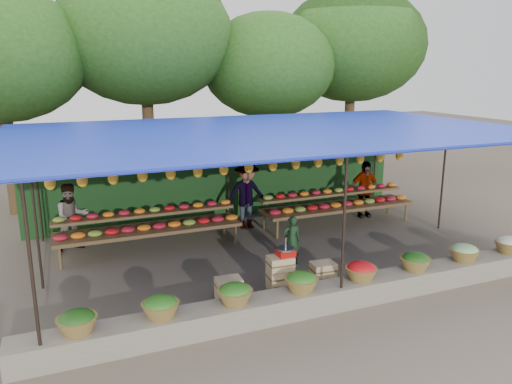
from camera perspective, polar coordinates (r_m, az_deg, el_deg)
name	(u,v)px	position (r m, az deg, el deg)	size (l,w,h in m)	color
ground	(272,254)	(11.40, 1.83, -7.04)	(60.00, 60.00, 0.00)	brown
stone_curb	(336,295)	(9.09, 9.14, -11.52)	(10.60, 0.55, 0.40)	#686153
stall_canopy	(272,135)	(10.79, 1.82, 6.49)	(10.80, 6.60, 2.82)	black
produce_baskets	(332,277)	(8.89, 8.68, -9.53)	(8.98, 0.58, 0.34)	brown
netting_backdrop	(226,173)	(13.87, -3.50, 2.13)	(10.60, 0.06, 2.50)	#1D4117
tree_row	(209,48)	(16.53, -5.44, 16.04)	(16.51, 5.50, 7.12)	#3D2816
fruit_table_left	(149,224)	(11.73, -12.12, -3.61)	(4.21, 0.95, 0.93)	#452E1B
fruit_table_right	(337,202)	(13.48, 9.22, -1.18)	(4.21, 0.95, 0.93)	#452E1B
crate_counter	(279,280)	(9.28, 2.62, -10.04)	(2.37, 0.37, 0.77)	tan
weighing_scale	(286,251)	(9.13, 3.40, -6.80)	(0.33, 0.33, 0.35)	red
vendor_seated	(292,240)	(10.65, 4.10, -5.53)	(0.39, 0.26, 1.07)	#18361B
customer_left	(72,217)	(12.13, -20.29, -2.72)	(0.76, 0.59, 1.57)	slate
customer_mid	(247,195)	(12.91, -1.05, -0.33)	(1.16, 0.67, 1.80)	slate
customer_right	(364,189)	(14.28, 12.26, 0.32)	(0.93, 0.39, 1.59)	slate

